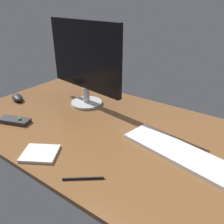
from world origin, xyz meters
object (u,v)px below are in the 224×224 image
object	(u,v)px
monitor	(84,61)
pen	(83,178)
computer_mouse	(17,97)
notepad	(40,153)
keyboard	(177,152)
media_remote	(15,120)

from	to	relation	value
monitor	pen	xyz separation A→B (cm)	(40.58, -48.26, -25.14)
computer_mouse	notepad	xyz separation A→B (cm)	(55.45, -27.55, -1.17)
monitor	computer_mouse	xyz separation A→B (cm)	(-38.31, -20.20, -23.83)
monitor	computer_mouse	bearing A→B (deg)	-144.16
monitor	keyboard	bearing A→B (deg)	-6.10
keyboard	pen	xyz separation A→B (cm)	(-20.71, -32.83, -0.34)
monitor	media_remote	bearing A→B (deg)	-103.17
pen	keyboard	bearing A→B (deg)	19.58
monitor	media_remote	xyz separation A→B (cm)	(-14.67, -37.82, -24.55)
notepad	monitor	bearing A→B (deg)	109.75
computer_mouse	pen	world-z (taller)	computer_mouse
media_remote	notepad	world-z (taller)	media_remote
keyboard	computer_mouse	bearing A→B (deg)	-166.58
media_remote	monitor	bearing A→B (deg)	49.18
pen	media_remote	bearing A→B (deg)	131.12
pen	monitor	bearing A→B (deg)	91.88
computer_mouse	monitor	bearing A→B (deg)	47.60
computer_mouse	media_remote	world-z (taller)	computer_mouse
monitor	notepad	bearing A→B (deg)	-62.22
notepad	pen	world-z (taller)	notepad
keyboard	computer_mouse	size ratio (longest dim) A/B	3.80
monitor	media_remote	world-z (taller)	monitor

